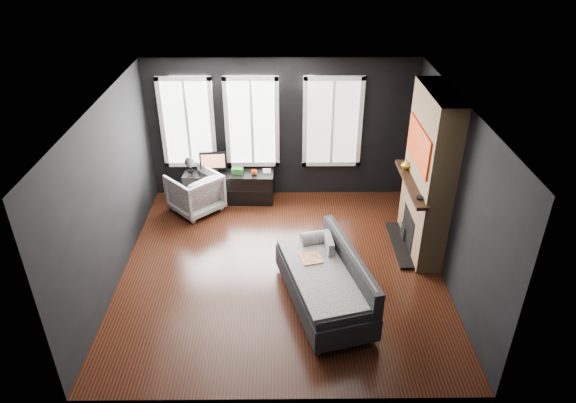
{
  "coord_description": "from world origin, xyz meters",
  "views": [
    {
      "loc": [
        0.03,
        -6.53,
        4.98
      ],
      "look_at": [
        0.1,
        0.3,
        1.05
      ],
      "focal_mm": 32.0,
      "sensor_mm": 36.0,
      "label": 1
    }
  ],
  "objects_px": {
    "monitor": "(213,161)",
    "book": "(263,167)",
    "armchair": "(195,191)",
    "mantel_vase": "(406,164)",
    "mug": "(254,172)",
    "sofa": "(324,280)",
    "media_console": "(230,186)"
  },
  "relations": [
    {
      "from": "armchair",
      "to": "media_console",
      "type": "xyz_separation_m",
      "value": [
        0.6,
        0.43,
        -0.13
      ]
    },
    {
      "from": "book",
      "to": "mug",
      "type": "bearing_deg",
      "value": -140.96
    },
    {
      "from": "media_console",
      "to": "book",
      "type": "distance_m",
      "value": 0.76
    },
    {
      "from": "armchair",
      "to": "media_console",
      "type": "bearing_deg",
      "value": 171.76
    },
    {
      "from": "mug",
      "to": "sofa",
      "type": "bearing_deg",
      "value": -69.4
    },
    {
      "from": "armchair",
      "to": "mantel_vase",
      "type": "height_order",
      "value": "mantel_vase"
    },
    {
      "from": "mug",
      "to": "mantel_vase",
      "type": "height_order",
      "value": "mantel_vase"
    },
    {
      "from": "mug",
      "to": "book",
      "type": "bearing_deg",
      "value": 39.04
    },
    {
      "from": "media_console",
      "to": "mantel_vase",
      "type": "bearing_deg",
      "value": -18.98
    },
    {
      "from": "book",
      "to": "mantel_vase",
      "type": "height_order",
      "value": "mantel_vase"
    },
    {
      "from": "armchair",
      "to": "mantel_vase",
      "type": "xyz_separation_m",
      "value": [
        3.66,
        -0.76,
        0.89
      ]
    },
    {
      "from": "monitor",
      "to": "mug",
      "type": "height_order",
      "value": "monitor"
    },
    {
      "from": "monitor",
      "to": "armchair",
      "type": "bearing_deg",
      "value": -128.56
    },
    {
      "from": "sofa",
      "to": "mantel_vase",
      "type": "bearing_deg",
      "value": 37.61
    },
    {
      "from": "monitor",
      "to": "media_console",
      "type": "bearing_deg",
      "value": -12.09
    },
    {
      "from": "sofa",
      "to": "mantel_vase",
      "type": "height_order",
      "value": "mantel_vase"
    },
    {
      "from": "sofa",
      "to": "mantel_vase",
      "type": "xyz_separation_m",
      "value": [
        1.46,
        1.89,
        0.88
      ]
    },
    {
      "from": "armchair",
      "to": "mantel_vase",
      "type": "relative_size",
      "value": 4.98
    },
    {
      "from": "mug",
      "to": "book",
      "type": "height_order",
      "value": "book"
    },
    {
      "from": "armchair",
      "to": "book",
      "type": "bearing_deg",
      "value": 156.15
    },
    {
      "from": "sofa",
      "to": "monitor",
      "type": "xyz_separation_m",
      "value": [
        -1.9,
        3.11,
        0.38
      ]
    },
    {
      "from": "mug",
      "to": "armchair",
      "type": "bearing_deg",
      "value": -163.7
    },
    {
      "from": "sofa",
      "to": "mug",
      "type": "height_order",
      "value": "sofa"
    },
    {
      "from": "book",
      "to": "monitor",
      "type": "bearing_deg",
      "value": 179.28
    },
    {
      "from": "armchair",
      "to": "monitor",
      "type": "bearing_deg",
      "value": -167.51
    },
    {
      "from": "monitor",
      "to": "book",
      "type": "height_order",
      "value": "monitor"
    },
    {
      "from": "media_console",
      "to": "book",
      "type": "xyz_separation_m",
      "value": [
        0.65,
        0.03,
        0.39
      ]
    },
    {
      "from": "sofa",
      "to": "mantel_vase",
      "type": "distance_m",
      "value": 2.54
    },
    {
      "from": "media_console",
      "to": "book",
      "type": "relative_size",
      "value": 8.44
    },
    {
      "from": "mug",
      "to": "mantel_vase",
      "type": "xyz_separation_m",
      "value": [
        2.57,
        -1.08,
        0.67
      ]
    },
    {
      "from": "monitor",
      "to": "sofa",
      "type": "bearing_deg",
      "value": -63.35
    },
    {
      "from": "monitor",
      "to": "book",
      "type": "bearing_deg",
      "value": -5.4
    }
  ]
}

